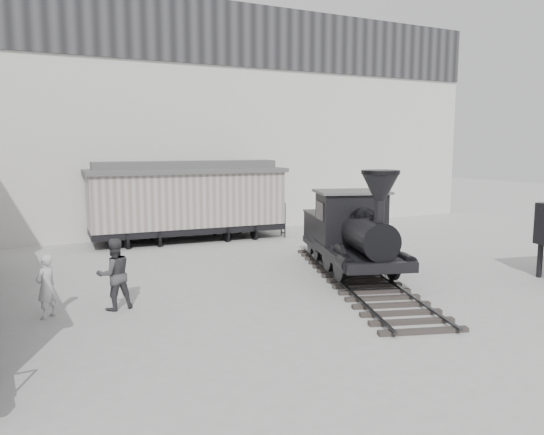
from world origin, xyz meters
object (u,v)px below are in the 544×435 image
visitor_a (46,286)px  visitor_b (114,274)px  boxcar (187,199)px  locomotive (354,237)px

visitor_a → visitor_b: visitor_b is taller
boxcar → visitor_b: size_ratio=4.71×
locomotive → visitor_b: locomotive is taller
locomotive → visitor_a: size_ratio=6.24×
visitor_b → boxcar: bearing=-127.6°
boxcar → visitor_a: (-6.50, -8.67, -1.06)m
locomotive → visitor_a: locomotive is taller
visitor_a → visitor_b: bearing=139.3°
visitor_a → visitor_b: (1.63, -0.06, 0.14)m
locomotive → visitor_a: (-9.26, -0.02, -0.48)m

